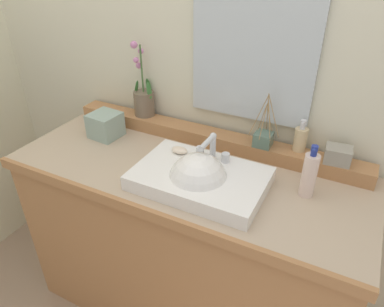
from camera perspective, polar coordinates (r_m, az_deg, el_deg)
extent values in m
cube|color=beige|center=(1.63, 5.74, 16.63)|extent=(3.37, 0.20, 2.54)
cube|color=#AA7346|center=(1.75, -0.87, -14.87)|extent=(1.45, 0.56, 0.84)
cube|color=tan|center=(1.47, -1.01, -2.97)|extent=(1.48, 0.58, 0.04)
cube|color=#AA7346|center=(1.27, -7.26, -9.55)|extent=(1.48, 0.02, 0.04)
cube|color=#AA7346|center=(1.62, 2.81, 2.58)|extent=(1.39, 0.10, 0.06)
cube|color=white|center=(1.34, 1.28, -4.06)|extent=(0.49, 0.32, 0.06)
sphere|color=white|center=(1.34, 0.97, -4.58)|extent=(0.23, 0.23, 0.23)
cylinder|color=silver|center=(1.39, 3.36, 1.02)|extent=(0.02, 0.02, 0.10)
cylinder|color=silver|center=(1.32, 2.45, 1.83)|extent=(0.02, 0.11, 0.02)
sphere|color=silver|center=(1.36, 3.42, 2.84)|extent=(0.03, 0.03, 0.03)
cylinder|color=silver|center=(1.42, 1.30, 0.42)|extent=(0.03, 0.03, 0.04)
cylinder|color=silver|center=(1.39, 5.39, -0.64)|extent=(0.03, 0.03, 0.04)
ellipsoid|color=beige|center=(1.44, -2.01, 0.52)|extent=(0.07, 0.04, 0.02)
cylinder|color=#6F5E4B|center=(1.75, -7.67, 8.00)|extent=(0.10, 0.10, 0.12)
cylinder|color=tan|center=(1.73, -7.79, 9.63)|extent=(0.09, 0.09, 0.01)
cylinder|color=#476B38|center=(1.69, -8.08, 13.29)|extent=(0.01, 0.01, 0.22)
ellipsoid|color=#387033|center=(1.74, -8.88, 10.42)|extent=(0.02, 0.03, 0.07)
ellipsoid|color=#387033|center=(1.75, -6.98, 10.69)|extent=(0.03, 0.03, 0.08)
ellipsoid|color=#387033|center=(1.70, -6.88, 9.98)|extent=(0.03, 0.03, 0.08)
sphere|color=#C476A9|center=(1.71, -8.53, 13.80)|extent=(0.03, 0.03, 0.03)
sphere|color=#C476A9|center=(1.67, -8.97, 14.59)|extent=(0.03, 0.03, 0.03)
sphere|color=#C476A9|center=(1.69, -8.20, 15.97)|extent=(0.03, 0.03, 0.03)
sphere|color=#C476A9|center=(1.66, -9.32, 16.84)|extent=(0.03, 0.03, 0.03)
cylinder|color=#D1B788|center=(1.50, 16.98, 2.16)|extent=(0.05, 0.05, 0.10)
cylinder|color=silver|center=(1.47, 17.32, 4.10)|extent=(0.02, 0.02, 0.02)
cylinder|color=silver|center=(1.47, 17.44, 4.76)|extent=(0.02, 0.02, 0.02)
cylinder|color=silver|center=(1.45, 17.35, 4.68)|extent=(0.01, 0.03, 0.01)
cube|color=slate|center=(1.50, 11.37, 2.25)|extent=(0.07, 0.07, 0.06)
cylinder|color=#9E7A4C|center=(1.45, 12.98, 5.87)|extent=(0.06, 0.01, 0.18)
cylinder|color=#9E7A4C|center=(1.48, 12.37, 5.37)|extent=(0.03, 0.03, 0.14)
cylinder|color=#9E7A4C|center=(1.48, 12.02, 6.39)|extent=(0.01, 0.06, 0.18)
cylinder|color=#9E7A4C|center=(1.48, 11.19, 5.58)|extent=(0.04, 0.02, 0.14)
cylinder|color=#9E7A4C|center=(1.45, 10.52, 5.81)|extent=(0.06, 0.05, 0.17)
cylinder|color=#9E7A4C|center=(1.44, 11.36, 5.00)|extent=(0.01, 0.05, 0.14)
cylinder|color=#9E7A4C|center=(1.44, 12.29, 5.38)|extent=(0.04, 0.04, 0.17)
cube|color=gray|center=(1.47, 22.37, -0.21)|extent=(0.10, 0.09, 0.06)
cylinder|color=beige|center=(1.33, 18.27, -3.37)|extent=(0.05, 0.05, 0.17)
cylinder|color=navy|center=(1.28, 18.94, 0.04)|extent=(0.02, 0.02, 0.02)
cylinder|color=navy|center=(1.28, 19.09, 0.77)|extent=(0.02, 0.02, 0.02)
cylinder|color=navy|center=(1.26, 19.00, 0.63)|extent=(0.01, 0.03, 0.01)
cube|color=#8EA698|center=(1.72, -13.72, 4.45)|extent=(0.14, 0.14, 0.11)
cube|color=silver|center=(1.47, 9.62, 15.16)|extent=(0.51, 0.02, 0.53)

